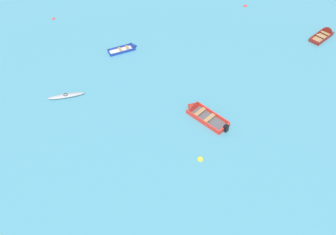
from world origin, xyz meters
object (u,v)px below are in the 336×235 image
at_px(rowboat_red_far_back, 198,112).
at_px(mooring_buoy_far_field, 53,19).
at_px(rowboat_deep_blue_near_left, 129,48).
at_px(mooring_buoy_midfield, 200,159).
at_px(mooring_buoy_between_boats_right, 245,6).
at_px(rowboat_maroon_back_row_left, 326,33).
at_px(kayak_grey_distant_center, 66,96).

relative_size(rowboat_red_far_back, mooring_buoy_far_field, 11.38).
bearing_deg(rowboat_deep_blue_near_left, mooring_buoy_midfield, -63.06).
bearing_deg(mooring_buoy_far_field, rowboat_deep_blue_near_left, -29.85).
distance_m(mooring_buoy_between_boats_right, mooring_buoy_far_field, 21.73).
relative_size(rowboat_maroon_back_row_left, rowboat_deep_blue_near_left, 1.03).
relative_size(kayak_grey_distant_center, mooring_buoy_between_boats_right, 8.11).
xyz_separation_m(kayak_grey_distant_center, mooring_buoy_far_field, (-4.44, 12.41, -0.14)).
height_order(rowboat_red_far_back, mooring_buoy_between_boats_right, rowboat_red_far_back).
xyz_separation_m(mooring_buoy_between_boats_right, mooring_buoy_far_field, (-21.40, -3.74, 0.00)).
height_order(rowboat_maroon_back_row_left, rowboat_deep_blue_near_left, rowboat_maroon_back_row_left).
bearing_deg(rowboat_deep_blue_near_left, kayak_grey_distant_center, -122.33).
height_order(kayak_grey_distant_center, mooring_buoy_between_boats_right, kayak_grey_distant_center).
bearing_deg(mooring_buoy_between_boats_right, kayak_grey_distant_center, -136.40).
relative_size(rowboat_red_far_back, mooring_buoy_midfield, 8.61).
bearing_deg(mooring_buoy_midfield, mooring_buoy_far_field, 130.42).
bearing_deg(rowboat_red_far_back, kayak_grey_distant_center, 172.69).
height_order(kayak_grey_distant_center, mooring_buoy_midfield, kayak_grey_distant_center).
height_order(rowboat_deep_blue_near_left, mooring_buoy_between_boats_right, rowboat_deep_blue_near_left).
bearing_deg(rowboat_red_far_back, mooring_buoy_midfield, -88.95).
distance_m(rowboat_deep_blue_near_left, mooring_buoy_far_field, 10.40).
xyz_separation_m(kayak_grey_distant_center, rowboat_deep_blue_near_left, (4.58, 7.24, -0.01)).
bearing_deg(mooring_buoy_far_field, mooring_buoy_midfield, -49.58).
relative_size(rowboat_maroon_back_row_left, mooring_buoy_midfield, 7.09).
relative_size(kayak_grey_distant_center, rowboat_deep_blue_near_left, 1.03).
distance_m(rowboat_maroon_back_row_left, mooring_buoy_midfield, 21.41).
relative_size(rowboat_deep_blue_near_left, mooring_buoy_midfield, 6.88).
distance_m(rowboat_maroon_back_row_left, rowboat_deep_blue_near_left, 20.40).
xyz_separation_m(mooring_buoy_midfield, mooring_buoy_far_field, (-15.84, 18.59, 0.00)).
bearing_deg(mooring_buoy_between_boats_right, rowboat_red_far_back, -107.81).
bearing_deg(rowboat_deep_blue_near_left, rowboat_maroon_back_row_left, 9.50).
height_order(rowboat_deep_blue_near_left, mooring_buoy_midfield, rowboat_deep_blue_near_left).
bearing_deg(mooring_buoy_far_field, kayak_grey_distant_center, -70.32).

